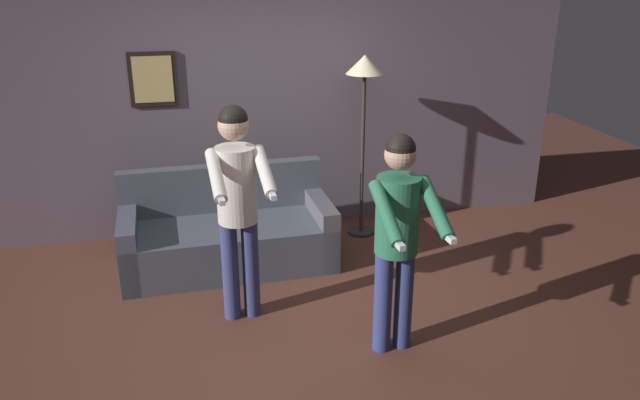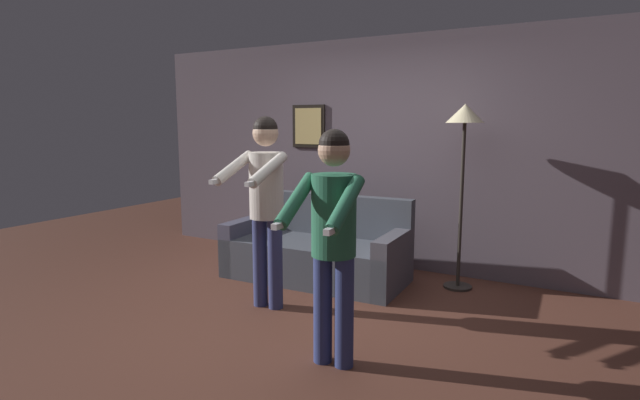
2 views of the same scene
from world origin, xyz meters
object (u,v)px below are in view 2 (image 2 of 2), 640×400
at_px(torchiere_lamp, 464,133).
at_px(person_standing_right, 333,228).
at_px(person_standing_left, 265,194).
at_px(couch, 317,253).

bearing_deg(torchiere_lamp, person_standing_right, -99.62).
bearing_deg(person_standing_right, torchiere_lamp, 80.38).
height_order(torchiere_lamp, person_standing_right, torchiere_lamp).
relative_size(person_standing_left, person_standing_right, 1.06).
relative_size(couch, person_standing_left, 1.13).
xyz_separation_m(couch, person_standing_left, (0.03, -0.97, 0.76)).
bearing_deg(couch, person_standing_left, -88.17).
bearing_deg(couch, torchiere_lamp, 16.61).
bearing_deg(person_standing_left, couch, 91.83).
relative_size(torchiere_lamp, person_standing_left, 1.07).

